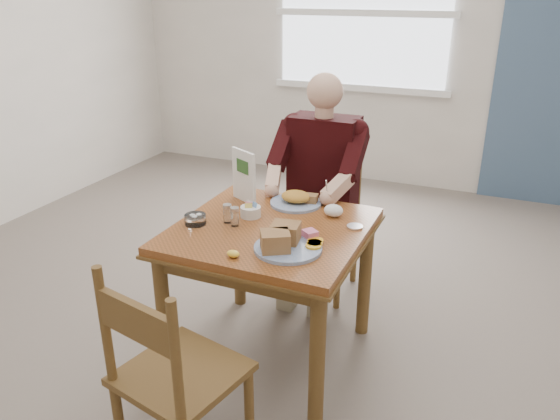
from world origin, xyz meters
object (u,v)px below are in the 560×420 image
at_px(table, 271,247).
at_px(chair_near, 173,378).
at_px(diner, 320,172).
at_px(far_plate, 297,199).
at_px(chair_far, 323,218).
at_px(near_plate, 285,241).

xyz_separation_m(table, chair_near, (-0.02, -0.86, -0.16)).
bearing_deg(diner, far_plate, -88.53).
xyz_separation_m(table, chair_far, (0.00, 0.80, -0.16)).
distance_m(chair_far, chair_near, 1.65).
relative_size(chair_near, far_plate, 3.09).
height_order(diner, far_plate, diner).
bearing_deg(near_plate, chair_far, 99.14).
relative_size(chair_far, near_plate, 2.38).
distance_m(chair_far, far_plate, 0.56).
bearing_deg(chair_far, diner, -89.99).
xyz_separation_m(chair_far, diner, (0.00, -0.09, 0.33)).
height_order(chair_near, far_plate, chair_near).
distance_m(table, far_plate, 0.35).
bearing_deg(chair_far, near_plate, -80.86).
bearing_deg(table, far_plate, 88.21).
distance_m(chair_far, near_plate, 1.05).
height_order(chair_far, diner, diner).
bearing_deg(table, diner, 90.00).
xyz_separation_m(near_plate, far_plate, (-0.15, 0.52, -0.01)).
distance_m(near_plate, far_plate, 0.54).
height_order(chair_near, diner, diner).
bearing_deg(table, near_plate, -51.01).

